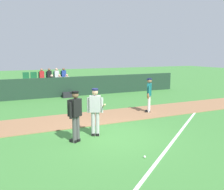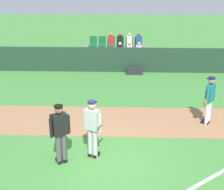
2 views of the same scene
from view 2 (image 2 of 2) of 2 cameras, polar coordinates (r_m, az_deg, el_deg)
The scene contains 9 objects.
ground_plane at distance 9.06m, azimuth -1.25°, elevation -12.22°, with size 80.00×80.00×0.00m, color #42843A.
infield_dirt_path at distance 11.47m, azimuth -0.45°, elevation -4.70°, with size 28.00×2.51×0.03m, color #9E704C.
foul_line_chalk at distance 8.99m, azimuth 18.61°, elevation -13.68°, with size 12.00×0.10×0.01m, color white.
dugout_fence at distance 17.42m, azimuth 0.51°, elevation 6.48°, with size 20.00×0.16×1.37m, color #1E3828.
stadium_bleachers at distance 18.87m, azimuth 0.75°, elevation 7.06°, with size 3.90×2.10×1.90m.
batter_grey_jersey at distance 8.86m, azimuth -3.59°, elevation -5.85°, with size 0.63×0.80×1.76m.
umpire_home_plate at distance 8.68m, azimuth -9.54°, elevation -6.48°, with size 0.54×0.46×1.76m.
runner_teal_jersey at distance 11.37m, azimuth 17.41°, elevation -0.73°, with size 0.50×0.56×1.76m.
equipment_bag at distance 17.12m, azimuth 4.15°, elevation 4.42°, with size 0.90×0.36×0.36m, color #232328.
Camera 2 is at (0.48, -7.61, 4.88)m, focal length 49.86 mm.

